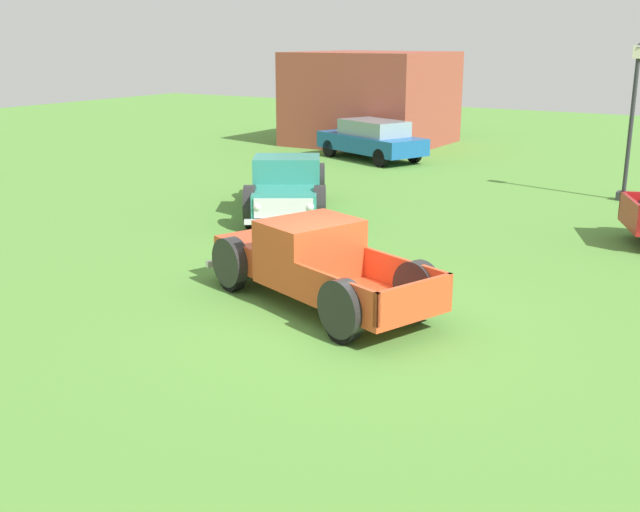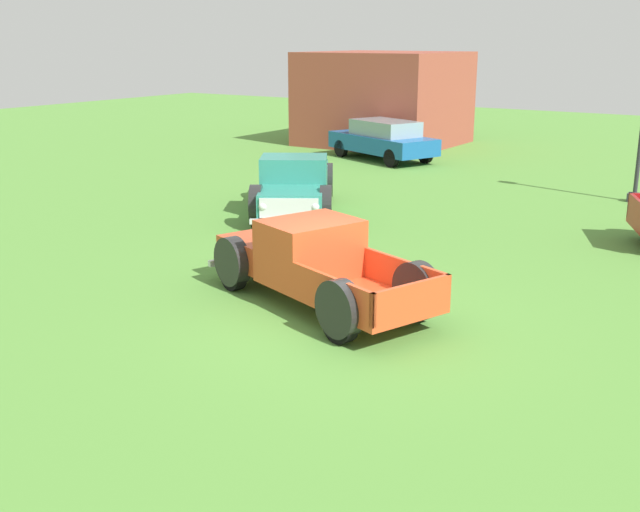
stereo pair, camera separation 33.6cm
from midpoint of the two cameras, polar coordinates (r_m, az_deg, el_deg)
ground_plane at (r=13.13m, az=2.40°, el=-4.66°), size 80.00×80.00×0.00m
pickup_truck_foreground at (r=13.86m, az=-0.18°, el=-0.44°), size 5.17×3.30×1.49m
pickup_truck_behind_right at (r=20.54m, az=-1.46°, el=5.06°), size 4.27×5.35×1.58m
sedan_distant_b at (r=30.23m, az=5.01°, el=8.59°), size 4.97×3.49×1.54m
brick_pavilion at (r=34.89m, az=5.03°, el=11.52°), size 6.18×5.90×3.99m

